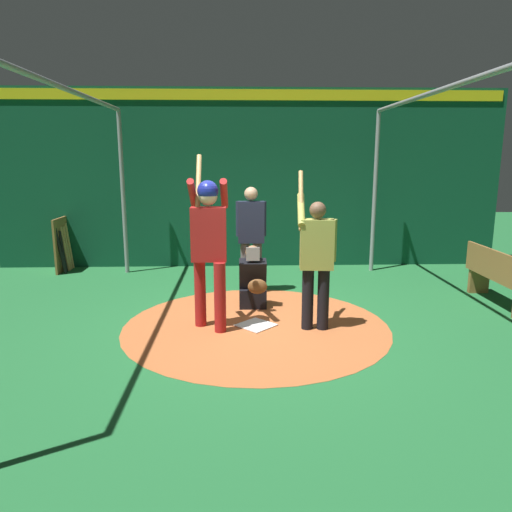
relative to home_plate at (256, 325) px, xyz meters
name	(u,v)px	position (x,y,z in m)	size (l,w,h in m)	color
ground_plane	(256,326)	(0.00, 0.00, -0.01)	(26.15, 26.15, 0.00)	#216633
dirt_circle	(256,326)	(0.00, 0.00, -0.01)	(3.51, 3.51, 0.01)	#B76033
home_plate	(256,325)	(0.00, 0.00, 0.00)	(0.42, 0.42, 0.01)	white
batter	(209,239)	(0.06, -0.60, 1.17)	(0.68, 0.49, 2.24)	maroon
catcher	(253,283)	(-0.83, -0.01, 0.35)	(0.58, 0.40, 0.94)	black
umpire	(251,234)	(-1.61, -0.02, 0.97)	(0.22, 0.49, 1.74)	#4C4C51
visitor	(316,257)	(0.12, 0.76, 0.95)	(0.56, 0.50, 2.03)	black
back_wall	(249,179)	(-3.69, 0.00, 1.77)	(0.23, 10.15, 3.53)	#0F472D
cage_frame	(256,158)	(0.00, 0.00, 2.18)	(6.30, 4.88, 3.08)	gray
bat_rack	(66,245)	(-3.45, -3.67, 0.48)	(1.06, 0.19, 1.05)	olive
bench	(498,277)	(-0.81, 3.68, 0.43)	(1.54, 0.36, 0.85)	olive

